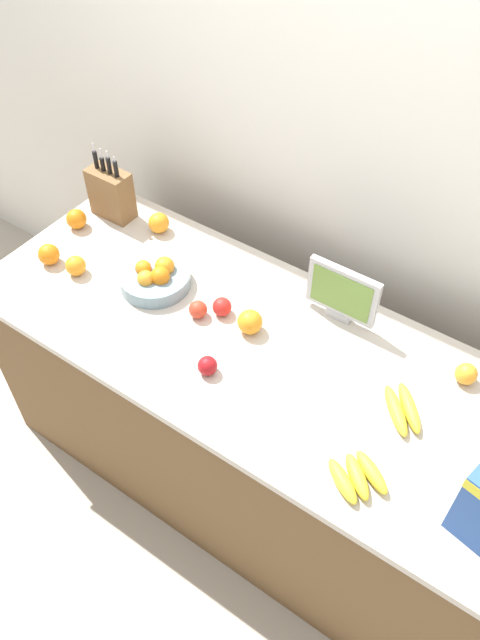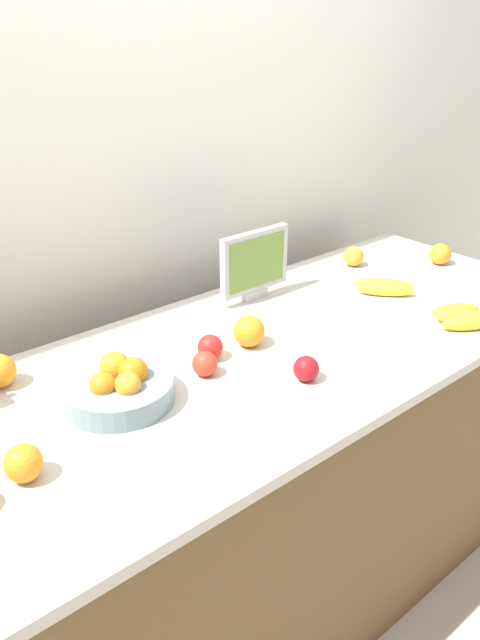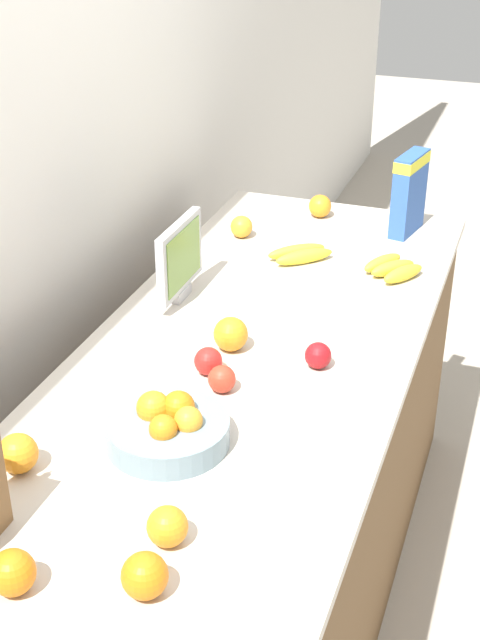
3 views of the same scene
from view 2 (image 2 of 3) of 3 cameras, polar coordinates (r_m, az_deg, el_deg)
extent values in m
plane|color=#B2A899|center=(2.33, 2.38, -22.51)|extent=(14.00, 14.00, 0.00)
cube|color=silver|center=(2.09, -8.96, 13.42)|extent=(9.00, 0.06, 2.60)
cube|color=brown|center=(2.02, 2.61, -14.20)|extent=(2.08, 0.80, 0.89)
cube|color=beige|center=(1.76, 2.91, -2.76)|extent=(2.11, 0.83, 0.03)
cube|color=#B7B7BC|center=(2.04, 1.32, 2.39)|extent=(0.09, 0.03, 0.03)
cube|color=#B7B7BC|center=(1.99, 1.35, 5.40)|extent=(0.26, 0.02, 0.20)
cube|color=olive|center=(1.98, 1.61, 5.29)|extent=(0.22, 0.00, 0.16)
cylinder|color=gray|center=(1.52, -11.10, -6.38)|extent=(0.27, 0.27, 0.06)
sphere|color=orange|center=(1.51, -9.74, -4.72)|extent=(0.07, 0.07, 0.07)
sphere|color=orange|center=(1.54, -11.38, -4.21)|extent=(0.07, 0.07, 0.07)
sphere|color=orange|center=(1.48, -12.46, -5.80)|extent=(0.06, 0.06, 0.06)
sphere|color=orange|center=(1.47, -10.20, -5.85)|extent=(0.06, 0.06, 0.06)
ellipsoid|color=yellow|center=(2.15, 13.02, 3.19)|extent=(0.16, 0.17, 0.04)
ellipsoid|color=yellow|center=(2.11, 13.22, 2.71)|extent=(0.16, 0.17, 0.04)
ellipsoid|color=yellow|center=(1.94, 20.01, -0.28)|extent=(0.15, 0.12, 0.04)
ellipsoid|color=yellow|center=(1.98, 19.55, 0.30)|extent=(0.14, 0.14, 0.04)
ellipsoid|color=yellow|center=(2.02, 19.10, 0.87)|extent=(0.15, 0.12, 0.04)
sphere|color=#A31419|center=(1.58, 6.07, -4.45)|extent=(0.07, 0.07, 0.07)
sphere|color=red|center=(1.67, -2.75, -2.50)|extent=(0.07, 0.07, 0.07)
sphere|color=red|center=(1.60, -3.24, -4.02)|extent=(0.07, 0.07, 0.07)
sphere|color=orange|center=(2.34, 10.36, 5.74)|extent=(0.07, 0.07, 0.07)
sphere|color=orange|center=(2.43, 17.85, 5.76)|extent=(0.08, 0.08, 0.08)
sphere|color=orange|center=(1.33, -19.20, -12.26)|extent=(0.08, 0.08, 0.08)
sphere|color=orange|center=(1.73, 0.83, -1.04)|extent=(0.09, 0.09, 0.09)
camera|label=1|loc=(1.98, 65.12, 37.90)|focal=35.00mm
camera|label=3|loc=(1.01, -107.15, 11.63)|focal=50.00mm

